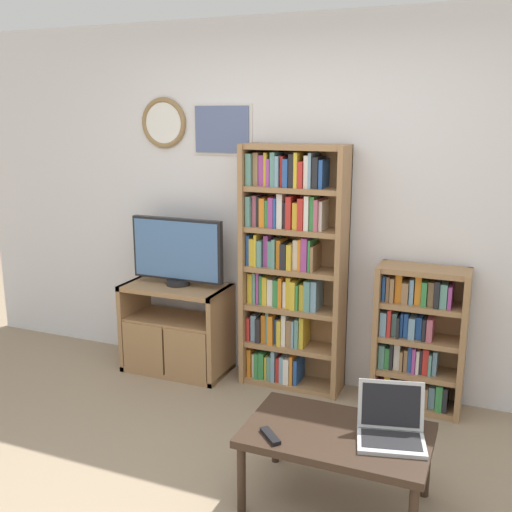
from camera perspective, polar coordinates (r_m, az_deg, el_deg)
name	(u,v)px	position (r m, az deg, el deg)	size (l,w,h in m)	color
wall_back	(299,205)	(4.30, 4.13, 4.89)	(5.71, 0.09, 2.60)	silver
tv_stand	(176,328)	(4.65, -7.64, -6.86)	(0.79, 0.43, 0.68)	#9E754C
television	(177,251)	(4.50, -7.52, 0.43)	(0.73, 0.18, 0.51)	black
bookshelf_tall	(289,266)	(4.24, 3.15, -0.98)	(0.73, 0.27, 1.74)	#9E754C
bookshelf_short	(417,340)	(4.16, 15.05, -7.70)	(0.58, 0.27, 0.98)	#9E754C
coffee_table	(337,440)	(3.14, 7.71, -16.93)	(0.91, 0.57, 0.40)	#332319
laptop	(391,426)	(3.08, 12.73, -15.53)	(0.38, 0.35, 0.26)	#B7BABC
remote_near_laptop	(270,436)	(3.04, 1.36, -16.75)	(0.14, 0.14, 0.02)	black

